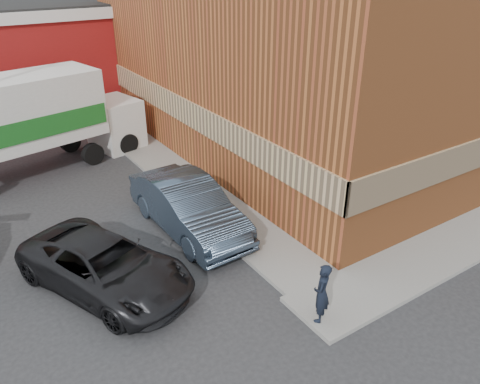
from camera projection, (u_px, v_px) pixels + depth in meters
ground at (295, 294)px, 11.95m from camera, size 90.00×90.00×0.00m
brick_building at (321, 31)px, 20.65m from camera, size 14.25×18.25×9.36m
sidewalk_west at (166, 167)px, 18.91m from camera, size 1.80×18.00×0.12m
man at (322, 293)px, 10.62m from camera, size 0.66×0.62×1.51m
sedan at (188, 207)px, 14.35m from camera, size 1.92×5.06×1.65m
suv_a at (105, 266)px, 11.88m from camera, size 3.98×5.38×1.36m
box_truck at (40, 115)px, 18.02m from camera, size 7.94×3.77×3.77m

